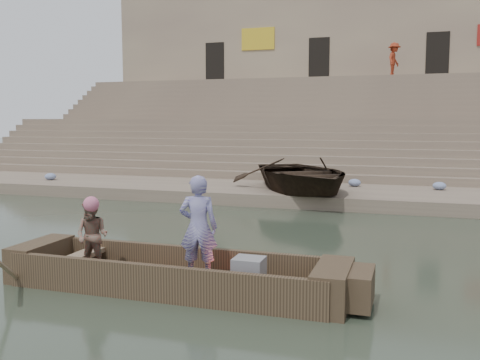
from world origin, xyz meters
The scene contains 14 objects.
ground centered at (0.00, 0.00, 0.00)m, with size 120.00×120.00×0.00m, color #2C3729.
lower_landing centered at (0.00, 8.00, 0.20)m, with size 32.00×4.00×0.40m, color gray.
mid_landing centered at (0.00, 15.50, 1.40)m, with size 32.00×3.00×2.80m, color gray.
upper_landing centered at (0.00, 22.50, 2.60)m, with size 32.00×3.00×5.20m, color gray.
ghat_steps centered at (0.00, 17.19, 1.80)m, with size 32.00×11.00×5.20m.
building_wall centered at (0.00, 26.50, 5.60)m, with size 32.00×5.07×11.20m.
main_rowboat centered at (0.07, -2.19, 0.11)m, with size 5.00×1.30×0.22m, color brown.
rowboat_trim centered at (0.28, -2.20, 0.31)m, with size 6.04×2.63×1.85m.
standing_man centered at (0.51, -2.20, 1.04)m, with size 0.60×0.39×1.65m, color navy.
rowing_man centered at (-1.33, -2.34, 0.81)m, with size 0.57×0.45×1.18m, color #28785F.
television centered at (1.33, -2.19, 0.42)m, with size 0.46×0.42×0.40m.
beached_rowboat centered at (0.25, 7.29, 0.95)m, with size 3.83×5.36×1.11m, color #2D2116.
pedestrian centered at (2.62, 21.73, 6.14)m, with size 1.21×0.70×1.87m, color maroon.
cloth_bundles centered at (0.85, 8.12, 0.53)m, with size 16.91×2.73×0.26m.
Camera 1 is at (3.62, -9.73, 2.70)m, focal length 39.50 mm.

